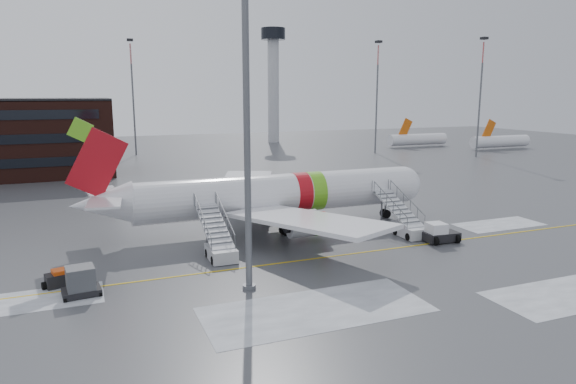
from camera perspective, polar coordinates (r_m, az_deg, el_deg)
name	(u,v)px	position (r m, az deg, el deg)	size (l,w,h in m)	color
ground	(331,252)	(43.23, 4.77, -6.71)	(260.00, 260.00, 0.00)	#494C4F
airliner	(271,195)	(49.50, -1.88, -0.33)	(35.03, 32.97, 11.18)	white
airstair_fwd	(406,224)	(49.33, 12.96, -3.45)	(2.05, 7.70, 3.48)	silver
airstair_aft	(219,244)	(42.02, -7.71, -5.78)	(2.05, 7.70, 3.48)	silver
pushback_tug	(439,233)	(47.78, 16.47, -4.44)	(3.19, 2.49, 1.76)	black
uld_container	(81,282)	(36.66, -22.03, -9.27)	(2.55, 1.98, 1.95)	black
baggage_tractor	(60,279)	(38.98, -24.02, -8.84)	(2.43, 1.49, 1.21)	black
light_mast_near	(246,101)	(33.05, -4.64, 10.05)	(1.20, 1.20, 24.24)	#595B60
control_tower	(273,72)	(140.57, -1.65, 13.20)	(6.40, 6.40, 30.00)	#B2B5BA
light_mast_far_ne	(377,90)	(115.89, 9.87, 11.12)	(1.20, 1.20, 24.25)	#595B60
light_mast_far_n	(133,90)	(115.27, -16.88, 10.82)	(1.20, 1.20, 24.25)	#595B60
light_mast_far_e	(481,90)	(114.26, 20.62, 10.60)	(1.20, 1.20, 24.25)	#595B60
distant_aircraft	(444,148)	(130.01, 16.95, 4.65)	(35.00, 18.00, 8.00)	#D8590C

